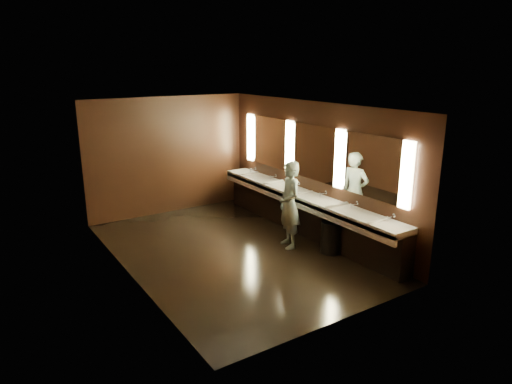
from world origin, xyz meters
TOP-DOWN VIEW (x-y plane):
  - floor at (0.00, 0.00)m, footprint 6.00×6.00m
  - ceiling at (0.00, 0.00)m, footprint 4.00×6.00m
  - wall_back at (0.00, 3.00)m, footprint 4.00×0.02m
  - wall_front at (0.00, -3.00)m, footprint 4.00×0.02m
  - wall_left at (-2.00, 0.00)m, footprint 0.02×6.00m
  - wall_right at (2.00, 0.00)m, footprint 0.02×6.00m
  - sink_counter at (1.79, 0.00)m, footprint 0.55×5.40m
  - mirror_band at (1.98, -0.00)m, footprint 0.06×5.03m
  - person at (1.08, -0.40)m, footprint 0.56×0.72m
  - trash_bin at (1.58, -1.09)m, footprint 0.49×0.49m

SIDE VIEW (x-z plane):
  - floor at x=0.00m, z-range 0.00..0.00m
  - trash_bin at x=1.58m, z-range 0.00..0.62m
  - sink_counter at x=1.79m, z-range -0.01..1.00m
  - person at x=1.08m, z-range 0.00..1.73m
  - wall_back at x=0.00m, z-range 0.00..2.80m
  - wall_front at x=0.00m, z-range 0.00..2.80m
  - wall_left at x=-2.00m, z-range 0.00..2.80m
  - wall_right at x=2.00m, z-range 0.00..2.80m
  - mirror_band at x=1.98m, z-range 1.17..2.32m
  - ceiling at x=0.00m, z-range 2.79..2.81m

